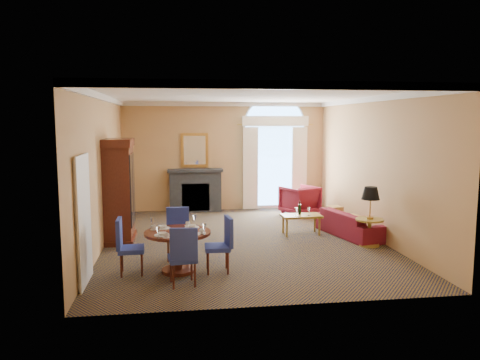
{
  "coord_description": "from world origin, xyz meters",
  "views": [
    {
      "loc": [
        -1.48,
        -10.08,
        2.65
      ],
      "look_at": [
        0.0,
        0.5,
        1.3
      ],
      "focal_mm": 35.0,
      "sensor_mm": 36.0,
      "label": 1
    }
  ],
  "objects": [
    {
      "name": "sofa",
      "position": [
        2.55,
        0.1,
        0.29
      ],
      "size": [
        1.2,
        2.08,
        0.57
      ],
      "primitive_type": "imported",
      "rotation": [
        0.0,
        0.0,
        1.81
      ],
      "color": "maroon",
      "rests_on": "ground"
    },
    {
      "name": "ground",
      "position": [
        0.0,
        0.0,
        0.0
      ],
      "size": [
        7.5,
        7.5,
        0.0
      ],
      "primitive_type": "plane",
      "color": "black",
      "rests_on": "ground"
    },
    {
      "name": "dining_chair_south",
      "position": [
        -1.38,
        -2.77,
        0.56
      ],
      "size": [
        0.49,
        0.5,
        0.99
      ],
      "rotation": [
        0.0,
        0.0,
        0.12
      ],
      "color": "navy",
      "rests_on": "ground"
    },
    {
      "name": "armchair",
      "position": [
        2.02,
        2.66,
        0.41
      ],
      "size": [
        1.19,
        1.2,
        0.83
      ],
      "primitive_type": "imported",
      "rotation": [
        0.0,
        0.0,
        3.59
      ],
      "color": "maroon",
      "rests_on": "ground"
    },
    {
      "name": "coffee_table",
      "position": [
        1.44,
        0.39,
        0.43
      ],
      "size": [
        0.93,
        0.53,
        0.78
      ],
      "rotation": [
        0.0,
        0.0,
        0.02
      ],
      "color": "olive",
      "rests_on": "ground"
    },
    {
      "name": "dining_table",
      "position": [
        -1.46,
        -2.02,
        0.55
      ],
      "size": [
        1.17,
        1.17,
        0.93
      ],
      "color": "#3E170E",
      "rests_on": "ground"
    },
    {
      "name": "dining_chair_west",
      "position": [
        -2.35,
        -2.01,
        0.56
      ],
      "size": [
        0.47,
        0.46,
        0.99
      ],
      "rotation": [
        0.0,
        0.0,
        -1.51
      ],
      "color": "navy",
      "rests_on": "ground"
    },
    {
      "name": "dining_chair_east",
      "position": [
        -0.67,
        -2.1,
        0.56
      ],
      "size": [
        0.48,
        0.47,
        0.99
      ],
      "rotation": [
        0.0,
        0.0,
        1.54
      ],
      "color": "navy",
      "rests_on": "ground"
    },
    {
      "name": "room_envelope",
      "position": [
        -0.03,
        0.67,
        2.51
      ],
      "size": [
        6.04,
        7.52,
        3.45
      ],
      "color": "tan",
      "rests_on": "ground"
    },
    {
      "name": "armoire",
      "position": [
        -2.72,
        0.38,
        1.09
      ],
      "size": [
        0.65,
        1.15,
        2.27
      ],
      "color": "#3E170E",
      "rests_on": "ground"
    },
    {
      "name": "side_table",
      "position": [
        2.6,
        -0.82,
        0.81
      ],
      "size": [
        0.59,
        0.59,
        1.25
      ],
      "color": "olive",
      "rests_on": "ground"
    },
    {
      "name": "dining_chair_north",
      "position": [
        -1.45,
        -1.15,
        0.56
      ],
      "size": [
        0.49,
        0.49,
        0.99
      ],
      "rotation": [
        0.0,
        0.0,
        3.03
      ],
      "color": "navy",
      "rests_on": "ground"
    }
  ]
}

